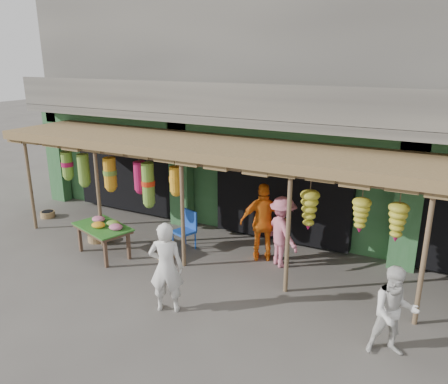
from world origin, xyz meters
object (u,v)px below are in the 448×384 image
at_px(flower_table, 104,228).
at_px(person_shopper, 282,232).
at_px(person_vendor, 264,222).
at_px(person_front, 166,267).
at_px(blue_chair, 187,228).
at_px(person_right, 394,312).

xyz_separation_m(flower_table, person_shopper, (4.02, 1.49, 0.12)).
xyz_separation_m(flower_table, person_vendor, (3.52, 1.57, 0.23)).
bearing_deg(flower_table, person_front, -7.78).
relative_size(blue_chair, person_front, 0.55).
bearing_deg(person_front, person_shopper, -136.84).
distance_m(blue_chair, person_vendor, 2.03).
distance_m(flower_table, person_right, 6.76).
height_order(flower_table, person_right, person_right).
relative_size(blue_chair, person_shopper, 0.59).
distance_m(person_vendor, person_shopper, 0.52).
bearing_deg(person_shopper, person_front, 103.19).
relative_size(blue_chair, person_vendor, 0.52).
xyz_separation_m(blue_chair, person_front, (1.20, -2.59, 0.35)).
bearing_deg(person_right, flower_table, 152.39).
xyz_separation_m(person_vendor, person_shopper, (0.50, -0.08, -0.11)).
bearing_deg(person_shopper, flower_table, 58.01).
bearing_deg(person_front, person_vendor, -127.40).
bearing_deg(person_front, person_right, 166.39).
bearing_deg(blue_chair, person_right, -1.85).
xyz_separation_m(flower_table, blue_chair, (1.55, 1.28, -0.17)).
distance_m(person_right, person_shopper, 3.48).
bearing_deg(blue_chair, person_vendor, 27.45).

